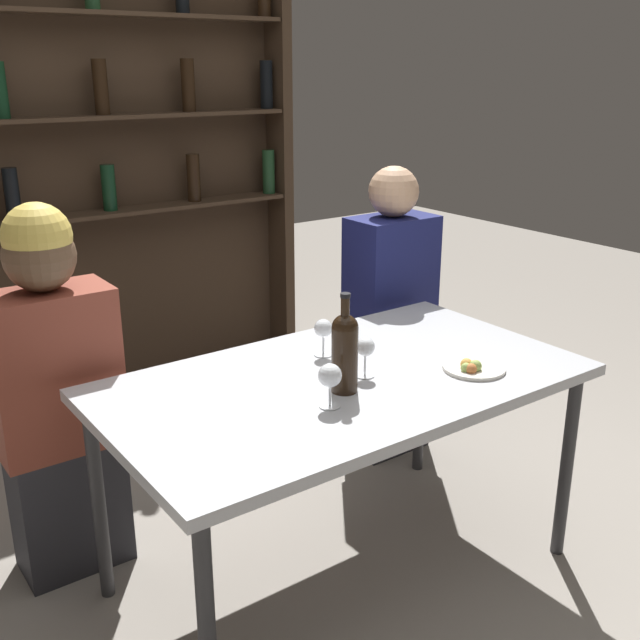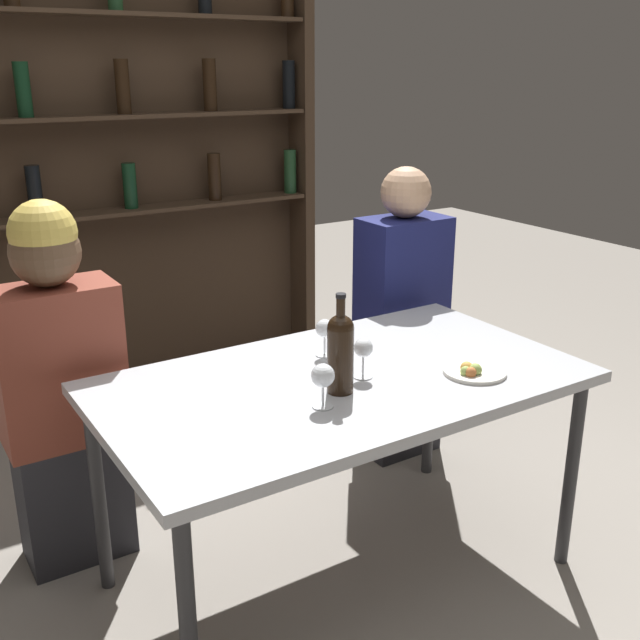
% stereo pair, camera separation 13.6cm
% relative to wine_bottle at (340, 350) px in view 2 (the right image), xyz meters
% --- Properties ---
extents(ground_plane, '(10.00, 10.00, 0.00)m').
position_rel_wine_bottle_xyz_m(ground_plane, '(0.07, 0.09, -0.86)').
color(ground_plane, gray).
extents(dining_table, '(1.49, 0.84, 0.72)m').
position_rel_wine_bottle_xyz_m(dining_table, '(0.07, 0.09, -0.19)').
color(dining_table, '#B7BABF').
rests_on(dining_table, ground_plane).
extents(wine_rack_wall, '(2.05, 0.21, 2.13)m').
position_rel_wine_bottle_xyz_m(wine_rack_wall, '(0.07, 2.02, 0.25)').
color(wine_rack_wall, '#38281C').
rests_on(wine_rack_wall, ground_plane).
extents(wine_bottle, '(0.08, 0.08, 0.30)m').
position_rel_wine_bottle_xyz_m(wine_bottle, '(0.00, 0.00, 0.00)').
color(wine_bottle, black).
rests_on(wine_bottle, dining_table).
extents(wine_glass_0, '(0.06, 0.06, 0.13)m').
position_rel_wine_bottle_xyz_m(wine_glass_0, '(0.12, 0.27, -0.04)').
color(wine_glass_0, silver).
rests_on(wine_glass_0, dining_table).
extents(wine_glass_1, '(0.06, 0.06, 0.13)m').
position_rel_wine_bottle_xyz_m(wine_glass_1, '(0.12, 0.05, -0.04)').
color(wine_glass_1, silver).
rests_on(wine_glass_1, dining_table).
extents(wine_glass_2, '(0.07, 0.07, 0.13)m').
position_rel_wine_bottle_xyz_m(wine_glass_2, '(-0.10, -0.06, -0.04)').
color(wine_glass_2, silver).
rests_on(wine_glass_2, dining_table).
extents(food_plate_0, '(0.20, 0.20, 0.04)m').
position_rel_wine_bottle_xyz_m(food_plate_0, '(0.42, -0.12, -0.12)').
color(food_plate_0, silver).
rests_on(food_plate_0, dining_table).
extents(seated_person_left, '(0.39, 0.22, 1.26)m').
position_rel_wine_bottle_xyz_m(seated_person_left, '(-0.65, 0.68, -0.23)').
color(seated_person_left, '#26262B').
rests_on(seated_person_left, ground_plane).
extents(seated_person_right, '(0.36, 0.22, 1.26)m').
position_rel_wine_bottle_xyz_m(seated_person_right, '(0.77, 0.68, -0.26)').
color(seated_person_right, '#26262B').
rests_on(seated_person_right, ground_plane).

